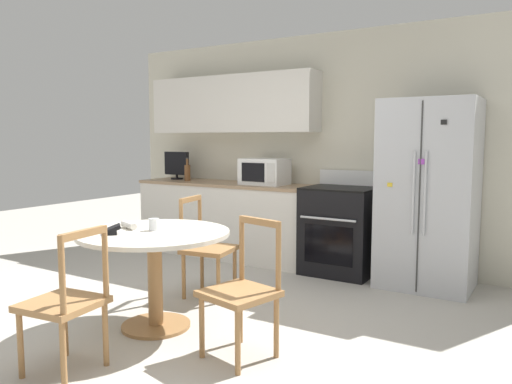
% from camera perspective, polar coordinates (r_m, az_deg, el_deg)
% --- Properties ---
extents(ground_plane, '(14.00, 14.00, 0.00)m').
position_cam_1_polar(ground_plane, '(3.83, -9.91, -15.85)').
color(ground_plane, '#B2ADA3').
extents(back_wall, '(5.20, 0.44, 2.60)m').
position_cam_1_polar(back_wall, '(5.88, 4.51, 6.31)').
color(back_wall, beige).
rests_on(back_wall, ground_plane).
extents(kitchen_counter, '(2.26, 0.64, 0.90)m').
position_cam_1_polar(kitchen_counter, '(6.11, -3.44, -3.09)').
color(kitchen_counter, silver).
rests_on(kitchen_counter, ground_plane).
extents(refrigerator, '(0.86, 0.72, 1.80)m').
position_cam_1_polar(refrigerator, '(5.03, 19.07, -0.25)').
color(refrigerator, '#B2B5BA').
rests_on(refrigerator, ground_plane).
extents(oven_range, '(0.72, 0.68, 1.08)m').
position_cam_1_polar(oven_range, '(5.38, 9.64, -4.24)').
color(oven_range, black).
rests_on(oven_range, ground_plane).
extents(microwave, '(0.51, 0.36, 0.30)m').
position_cam_1_polar(microwave, '(5.74, 0.98, 2.35)').
color(microwave, white).
rests_on(microwave, kitchen_counter).
extents(countertop_tv, '(0.37, 0.16, 0.36)m').
position_cam_1_polar(countertop_tv, '(6.57, -9.05, 3.11)').
color(countertop_tv, black).
rests_on(countertop_tv, kitchen_counter).
extents(counter_bottle, '(0.08, 0.08, 0.29)m').
position_cam_1_polar(counter_bottle, '(6.30, -7.85, 2.27)').
color(counter_bottle, brown).
rests_on(counter_bottle, kitchen_counter).
extents(dining_table, '(1.13, 1.13, 0.74)m').
position_cam_1_polar(dining_table, '(3.84, -11.52, -6.69)').
color(dining_table, beige).
rests_on(dining_table, ground_plane).
extents(dining_chair_right, '(0.51, 0.51, 0.90)m').
position_cam_1_polar(dining_chair_right, '(3.32, -1.58, -11.34)').
color(dining_chair_right, '#9E7042').
rests_on(dining_chair_right, ground_plane).
extents(dining_chair_far, '(0.48, 0.48, 0.90)m').
position_cam_1_polar(dining_chair_far, '(4.58, -5.67, -6.45)').
color(dining_chair_far, '#9E7042').
rests_on(dining_chair_far, ground_plane).
extents(dining_chair_near, '(0.46, 0.46, 0.90)m').
position_cam_1_polar(dining_chair_near, '(3.30, -20.87, -11.84)').
color(dining_chair_near, '#9E7042').
rests_on(dining_chair_near, ground_plane).
extents(candle_glass, '(0.08, 0.08, 0.09)m').
position_cam_1_polar(candle_glass, '(3.83, -11.60, -3.74)').
color(candle_glass, silver).
rests_on(candle_glass, dining_table).
extents(folded_napkin, '(0.20, 0.12, 0.05)m').
position_cam_1_polar(folded_napkin, '(3.95, -14.34, -3.70)').
color(folded_napkin, silver).
rests_on(folded_napkin, dining_table).
extents(wallet, '(0.17, 0.17, 0.07)m').
position_cam_1_polar(wallet, '(3.77, -16.14, -4.21)').
color(wallet, black).
rests_on(wallet, dining_table).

